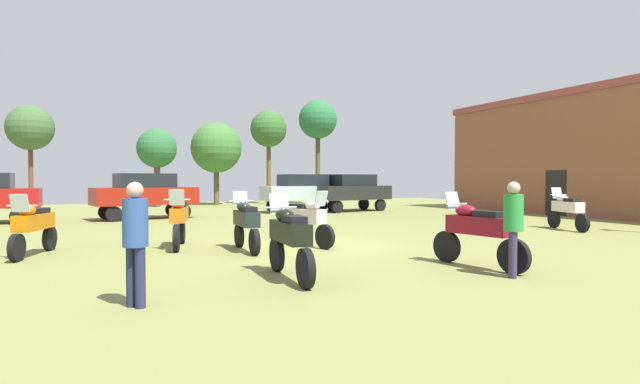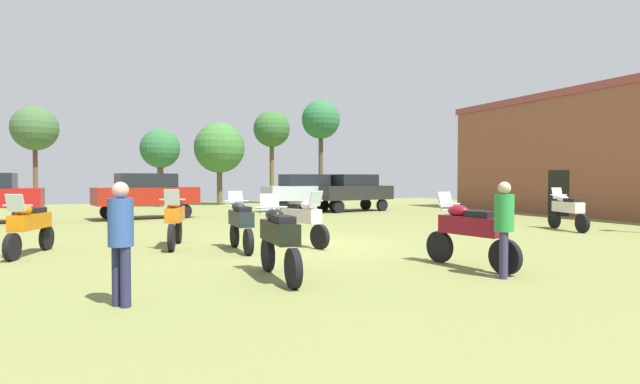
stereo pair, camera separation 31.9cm
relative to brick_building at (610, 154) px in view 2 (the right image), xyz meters
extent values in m
cube|color=olive|center=(-18.00, -4.51, -3.02)|extent=(44.00, 52.00, 0.02)
cube|color=brown|center=(0.00, 0.00, -0.18)|extent=(6.00, 15.65, 5.70)
cube|color=brown|center=(0.00, 0.00, 2.84)|extent=(6.12, 15.96, 0.35)
cube|color=black|center=(-2.97, 0.41, -1.93)|extent=(0.08, 1.20, 2.20)
cylinder|color=black|center=(-19.73, -4.11, -2.70)|extent=(0.13, 0.62, 0.62)
cylinder|color=black|center=(-19.75, -5.57, -2.70)|extent=(0.13, 0.62, 0.62)
cube|color=#1C2828|center=(-19.74, -4.84, -2.21)|extent=(0.38, 1.25, 0.36)
ellipsoid|color=#1C2828|center=(-19.74, -4.56, -1.93)|extent=(0.33, 0.48, 0.24)
cube|color=black|center=(-19.75, -5.06, -1.97)|extent=(0.31, 0.56, 0.12)
cube|color=silver|center=(-19.74, -4.25, -1.75)|extent=(0.36, 0.16, 0.39)
cylinder|color=#B7B7BC|center=(-19.74, -4.35, -1.81)|extent=(0.62, 0.04, 0.04)
cylinder|color=black|center=(-16.28, -8.12, -2.68)|extent=(0.23, 0.67, 0.66)
cylinder|color=black|center=(-16.01, -9.71, -2.68)|extent=(0.23, 0.67, 0.66)
cube|color=maroon|center=(-16.15, -8.91, -2.17)|extent=(0.58, 1.42, 0.36)
ellipsoid|color=maroon|center=(-16.20, -8.61, -1.89)|extent=(0.39, 0.53, 0.24)
cube|color=black|center=(-16.11, -9.15, -1.93)|extent=(0.39, 0.60, 0.12)
cube|color=silver|center=(-16.26, -8.27, -1.71)|extent=(0.38, 0.21, 0.39)
cylinder|color=#B7B7BC|center=(-16.24, -8.37, -1.77)|extent=(0.62, 0.14, 0.04)
cylinder|color=black|center=(-19.92, -7.62, -2.68)|extent=(0.15, 0.66, 0.66)
cylinder|color=black|center=(-19.99, -9.24, -2.68)|extent=(0.15, 0.66, 0.66)
cube|color=black|center=(-19.95, -8.43, -2.18)|extent=(0.42, 1.39, 0.36)
ellipsoid|color=black|center=(-19.94, -8.12, -1.90)|extent=(0.34, 0.49, 0.24)
cube|color=black|center=(-19.96, -8.67, -1.94)|extent=(0.32, 0.57, 0.12)
cube|color=silver|center=(-19.92, -7.77, -1.72)|extent=(0.37, 0.17, 0.39)
cylinder|color=#B7B7BC|center=(-19.93, -7.88, -1.78)|extent=(0.62, 0.06, 0.04)
cylinder|color=black|center=(-24.63, -4.37, -2.71)|extent=(0.29, 0.61, 0.60)
cylinder|color=black|center=(-24.15, -2.79, -2.71)|extent=(0.29, 0.61, 0.60)
cube|color=#C56C0B|center=(-24.39, -3.58, -2.23)|extent=(0.76, 1.44, 0.36)
ellipsoid|color=#C56C0B|center=(-24.48, -3.88, -1.95)|extent=(0.45, 0.55, 0.24)
cube|color=black|center=(-24.32, -3.35, -1.99)|extent=(0.45, 0.62, 0.12)
cube|color=silver|center=(-24.59, -4.22, -1.77)|extent=(0.39, 0.25, 0.39)
cylinder|color=#B7B7BC|center=(-24.55, -4.11, -1.83)|extent=(0.60, 0.22, 0.04)
cylinder|color=black|center=(-17.86, -5.36, -2.70)|extent=(0.30, 0.63, 0.63)
cylinder|color=black|center=(-18.32, -3.91, -2.70)|extent=(0.30, 0.63, 0.63)
cube|color=silver|center=(-18.09, -4.63, -2.20)|extent=(0.73, 1.34, 0.36)
ellipsoid|color=silver|center=(-18.01, -4.91, -1.92)|extent=(0.45, 0.55, 0.24)
cube|color=black|center=(-18.16, -4.42, -1.96)|extent=(0.45, 0.62, 0.12)
cube|color=silver|center=(-17.91, -5.22, -1.74)|extent=(0.39, 0.25, 0.39)
cylinder|color=#B7B7BC|center=(-17.94, -5.12, -1.80)|extent=(0.60, 0.22, 0.04)
cylinder|color=black|center=(-21.33, -4.30, -2.67)|extent=(0.27, 0.68, 0.68)
cylinder|color=black|center=(-20.97, -2.76, -2.67)|extent=(0.27, 0.68, 0.68)
cube|color=#CB6914|center=(-21.15, -3.53, -2.16)|extent=(0.66, 1.39, 0.36)
ellipsoid|color=#CB6914|center=(-21.22, -3.82, -1.88)|extent=(0.42, 0.54, 0.24)
cube|color=black|center=(-21.09, -3.30, -1.92)|extent=(0.42, 0.61, 0.12)
cube|color=silver|center=(-21.29, -4.15, -1.70)|extent=(0.39, 0.23, 0.39)
cylinder|color=#B7B7BC|center=(-21.27, -4.05, -1.76)|extent=(0.61, 0.18, 0.04)
cylinder|color=black|center=(-8.05, -3.80, -2.70)|extent=(0.29, 0.63, 0.62)
cylinder|color=black|center=(-8.50, -5.30, -2.70)|extent=(0.29, 0.63, 0.62)
cube|color=silver|center=(-8.27, -4.55, -2.21)|extent=(0.73, 1.38, 0.36)
ellipsoid|color=silver|center=(-8.19, -4.26, -1.93)|extent=(0.44, 0.55, 0.24)
cube|color=black|center=(-8.34, -4.77, -1.97)|extent=(0.45, 0.62, 0.12)
cube|color=silver|center=(-8.09, -3.94, -1.75)|extent=(0.39, 0.25, 0.39)
cylinder|color=#B7B7BC|center=(-8.12, -4.04, -1.81)|extent=(0.60, 0.21, 0.04)
cylinder|color=black|center=(-14.57, 6.96, -2.69)|extent=(0.65, 0.25, 0.64)
cylinder|color=black|center=(-14.65, 8.40, -2.69)|extent=(0.65, 0.25, 0.64)
cylinder|color=black|center=(-11.65, 7.11, -2.69)|extent=(0.65, 0.25, 0.64)
cylinder|color=black|center=(-11.73, 8.55, -2.69)|extent=(0.65, 0.25, 0.64)
cube|color=#A8B4BC|center=(-13.15, 7.75, -2.00)|extent=(4.39, 2.02, 0.75)
cube|color=black|center=(-13.15, 7.75, -1.32)|extent=(2.45, 1.71, 0.61)
cylinder|color=black|center=(-25.90, 5.60, -2.69)|extent=(0.64, 0.23, 0.64)
cylinder|color=black|center=(-25.93, 7.04, -2.69)|extent=(0.64, 0.23, 0.64)
cylinder|color=black|center=(-22.51, 5.34, -2.69)|extent=(0.67, 0.34, 0.64)
cylinder|color=black|center=(-22.79, 6.75, -2.69)|extent=(0.67, 0.34, 0.64)
cylinder|color=black|center=(-19.64, 5.90, -2.69)|extent=(0.67, 0.34, 0.64)
cylinder|color=black|center=(-19.92, 7.31, -2.69)|extent=(0.67, 0.34, 0.64)
cube|color=maroon|center=(-21.22, 6.33, -2.00)|extent=(4.57, 2.59, 0.75)
cube|color=black|center=(-21.22, 6.33, -1.32)|extent=(2.63, 2.01, 0.61)
cylinder|color=black|center=(-11.88, 6.19, -2.69)|extent=(0.67, 0.33, 0.64)
cylinder|color=black|center=(-12.13, 7.61, -2.69)|extent=(0.67, 0.33, 0.64)
cylinder|color=black|center=(-9.00, 6.69, -2.69)|extent=(0.67, 0.33, 0.64)
cylinder|color=black|center=(-9.25, 8.11, -2.69)|extent=(0.67, 0.33, 0.64)
cube|color=black|center=(-10.56, 7.15, -2.00)|extent=(4.54, 2.51, 0.75)
cube|color=black|center=(-10.56, 7.15, -1.32)|extent=(2.60, 1.97, 0.61)
cylinder|color=#322B4F|center=(-16.31, -9.98, -2.59)|extent=(0.14, 0.14, 0.83)
cylinder|color=#322B4F|center=(-16.19, -9.86, -2.59)|extent=(0.14, 0.14, 0.83)
cylinder|color=#27873B|center=(-16.25, -9.92, -1.85)|extent=(0.48, 0.48, 0.66)
sphere|color=tan|center=(-16.25, -9.92, -1.41)|extent=(0.23, 0.23, 0.23)
cylinder|color=#232546|center=(-22.50, -9.41, -2.59)|extent=(0.14, 0.14, 0.84)
cylinder|color=#232546|center=(-22.61, -9.28, -2.59)|extent=(0.14, 0.14, 0.84)
cylinder|color=#2B4C8C|center=(-22.55, -9.34, -1.84)|extent=(0.48, 0.48, 0.66)
sphere|color=tan|center=(-22.55, -9.34, -1.40)|extent=(0.23, 0.23, 0.23)
cylinder|color=#4D412C|center=(-8.98, 15.23, -0.35)|extent=(0.32, 0.32, 5.33)
sphere|color=#296939|center=(-8.98, 15.23, 2.93)|extent=(2.71, 2.71, 2.71)
cylinder|color=brown|center=(-12.15, 16.65, -0.65)|extent=(0.31, 0.31, 4.72)
sphere|color=#33642C|center=(-12.15, 16.65, 2.28)|extent=(2.57, 2.57, 2.57)
cylinder|color=brown|center=(-19.77, 15.71, -1.45)|extent=(0.38, 0.38, 3.12)
sphere|color=#2B6435|center=(-19.77, 15.71, 0.66)|extent=(2.45, 2.45, 2.45)
cylinder|color=brown|center=(-15.88, 16.51, -1.46)|extent=(0.36, 0.36, 3.09)
sphere|color=#3A7032|center=(-15.88, 16.51, 0.84)|extent=(3.39, 3.39, 3.39)
cylinder|color=brown|center=(-26.66, 16.04, -0.96)|extent=(0.25, 0.25, 4.11)
sphere|color=#3C5F33|center=(-26.66, 16.04, 1.68)|extent=(2.56, 2.56, 2.56)
camera|label=1|loc=(-22.97, -16.50, -1.24)|focal=27.57mm
camera|label=2|loc=(-22.68, -16.63, -1.24)|focal=27.57mm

